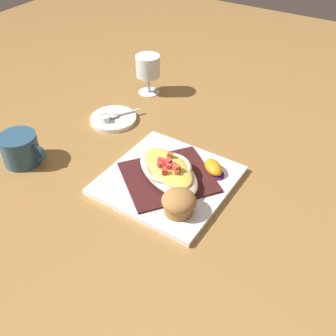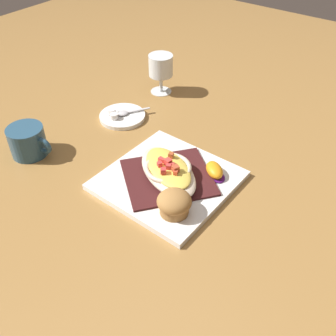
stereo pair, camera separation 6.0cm
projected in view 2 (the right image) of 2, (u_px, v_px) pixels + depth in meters
name	position (u px, v px, depth m)	size (l,w,h in m)	color
ground_plane	(168.00, 183.00, 0.90)	(2.60, 2.60, 0.00)	olive
square_plate	(168.00, 180.00, 0.89)	(0.28, 0.28, 0.01)	white
folded_napkin	(168.00, 177.00, 0.89)	(0.17, 0.19, 0.01)	#41191A
gratin_dish	(168.00, 170.00, 0.87)	(0.18, 0.22, 0.05)	beige
muffin	(174.00, 203.00, 0.79)	(0.07, 0.07, 0.05)	#9E6C38
orange_garnish	(215.00, 171.00, 0.89)	(0.06, 0.07, 0.03)	#49135C
coffee_mug	(28.00, 143.00, 0.96)	(0.09, 0.12, 0.08)	#2B506B
stemmed_glass	(161.00, 68.00, 1.17)	(0.07, 0.07, 0.12)	white
creamer_saucer	(122.00, 116.00, 1.10)	(0.13, 0.13, 0.01)	white
spoon	(124.00, 113.00, 1.10)	(0.09, 0.07, 0.01)	silver
creamer_cup_0	(112.00, 112.00, 1.10)	(0.02, 0.02, 0.02)	silver
creamer_cup_1	(114.00, 116.00, 1.08)	(0.02, 0.02, 0.02)	silver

